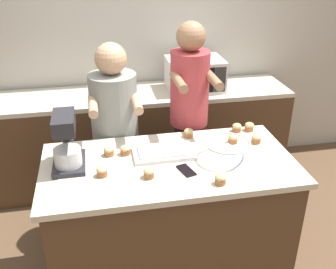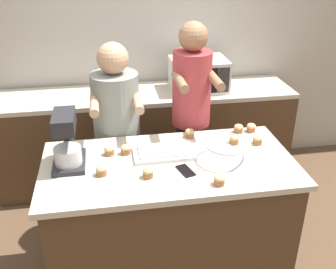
{
  "view_description": "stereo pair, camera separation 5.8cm",
  "coord_description": "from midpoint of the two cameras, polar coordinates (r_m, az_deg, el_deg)",
  "views": [
    {
      "loc": [
        -0.42,
        -2.14,
        2.25
      ],
      "look_at": [
        0.0,
        0.04,
        1.12
      ],
      "focal_mm": 42.0,
      "sensor_mm": 36.0,
      "label": 1
    },
    {
      "loc": [
        -0.37,
        -2.15,
        2.25
      ],
      "look_at": [
        0.0,
        0.04,
        1.12
      ],
      "focal_mm": 42.0,
      "sensor_mm": 36.0,
      "label": 2
    }
  ],
  "objects": [
    {
      "name": "back_wall",
      "position": [
        3.93,
        -3.57,
        13.57
      ],
      "size": [
        10.0,
        0.06,
        2.7
      ],
      "color": "#B2ADA3",
      "rests_on": "ground_plane"
    },
    {
      "name": "island_counter",
      "position": [
        2.81,
        0.74,
        -12.28
      ],
      "size": [
        1.64,
        0.82,
        0.94
      ],
      "color": "#4C331E",
      "rests_on": "ground_plane"
    },
    {
      "name": "back_counter",
      "position": [
        3.91,
        -2.64,
        -0.28
      ],
      "size": [
        2.8,
        0.6,
        0.94
      ],
      "color": "#4C331E",
      "rests_on": "ground_plane"
    },
    {
      "name": "person_left",
      "position": [
        3.09,
        -6.76,
        -0.67
      ],
      "size": [
        0.36,
        0.52,
        1.59
      ],
      "color": "#33384C",
      "rests_on": "ground_plane"
    },
    {
      "name": "person_right",
      "position": [
        3.12,
        3.86,
        1.61
      ],
      "size": [
        0.32,
        0.49,
        1.72
      ],
      "color": "#232328",
      "rests_on": "ground_plane"
    },
    {
      "name": "stand_mixer",
      "position": [
        2.51,
        -13.82,
        -1.16
      ],
      "size": [
        0.2,
        0.3,
        0.36
      ],
      "color": "#232328",
      "rests_on": "island_counter"
    },
    {
      "name": "mixing_bowl",
      "position": [
        2.57,
        9.21,
        -2.35
      ],
      "size": [
        0.3,
        0.3,
        0.12
      ],
      "color": "#BCBCC1",
      "rests_on": "island_counter"
    },
    {
      "name": "baking_tray",
      "position": [
        2.62,
        0.02,
        -2.58
      ],
      "size": [
        0.41,
        0.24,
        0.04
      ],
      "color": "silver",
      "rests_on": "island_counter"
    },
    {
      "name": "microwave_oven",
      "position": [
        3.75,
        4.91,
        8.68
      ],
      "size": [
        0.52,
        0.4,
        0.29
      ],
      "color": "silver",
      "rests_on": "back_counter"
    },
    {
      "name": "cell_phone",
      "position": [
        2.45,
        3.25,
        -5.26
      ],
      "size": [
        0.11,
        0.16,
        0.01
      ],
      "color": "black",
      "rests_on": "island_counter"
    },
    {
      "name": "cupcake_0",
      "position": [
        2.96,
        10.74,
        0.89
      ],
      "size": [
        0.07,
        0.07,
        0.07
      ],
      "color": "#9E6038",
      "rests_on": "island_counter"
    },
    {
      "name": "cupcake_1",
      "position": [
        2.33,
        8.16,
        -6.53
      ],
      "size": [
        0.07,
        0.07,
        0.07
      ],
      "color": "#9E6038",
      "rests_on": "island_counter"
    },
    {
      "name": "cupcake_2",
      "position": [
        2.64,
        -7.9,
        -2.28
      ],
      "size": [
        0.07,
        0.07,
        0.07
      ],
      "color": "#9E6038",
      "rests_on": "island_counter"
    },
    {
      "name": "cupcake_3",
      "position": [
        2.43,
        -8.98,
        -5.15
      ],
      "size": [
        0.07,
        0.07,
        0.07
      ],
      "color": "#9E6038",
      "rests_on": "island_counter"
    },
    {
      "name": "cupcake_4",
      "position": [
        2.64,
        -5.57,
        -2.16
      ],
      "size": [
        0.07,
        0.07,
        0.07
      ],
      "color": "#9E6038",
      "rests_on": "island_counter"
    },
    {
      "name": "cupcake_5",
      "position": [
        2.99,
        12.52,
        1.01
      ],
      "size": [
        0.07,
        0.07,
        0.07
      ],
      "color": "#9E6038",
      "rests_on": "island_counter"
    },
    {
      "name": "cupcake_6",
      "position": [
        2.79,
        10.16,
        -0.69
      ],
      "size": [
        0.07,
        0.07,
        0.07
      ],
      "color": "#9E6038",
      "rests_on": "island_counter"
    },
    {
      "name": "cupcake_7",
      "position": [
        2.38,
        -2.23,
        -5.54
      ],
      "size": [
        0.07,
        0.07,
        0.07
      ],
      "color": "#9E6038",
      "rests_on": "island_counter"
    },
    {
      "name": "cupcake_8",
      "position": [
        2.82,
        13.44,
        -0.74
      ],
      "size": [
        0.07,
        0.07,
        0.07
      ],
      "color": "#9E6038",
      "rests_on": "island_counter"
    },
    {
      "name": "cupcake_9",
      "position": [
        2.84,
        3.77,
        0.21
      ],
      "size": [
        0.07,
        0.07,
        0.07
      ],
      "color": "#9E6038",
      "rests_on": "island_counter"
    }
  ]
}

